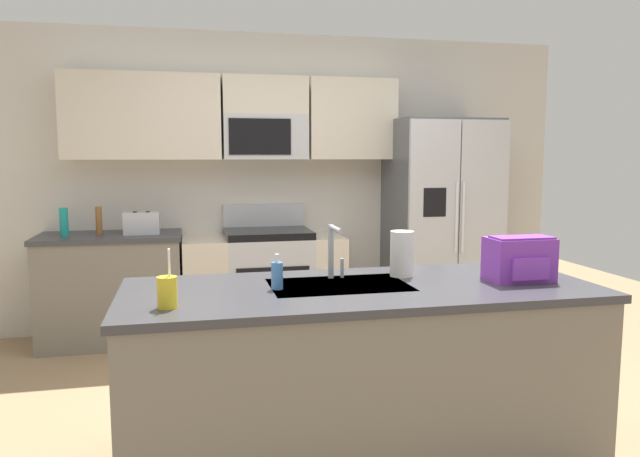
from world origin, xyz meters
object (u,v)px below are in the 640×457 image
at_px(refrigerator, 441,223).
at_px(drink_cup_yellow, 167,292).
at_px(paper_towel_roll, 402,254).
at_px(range_oven, 264,282).
at_px(soap_dispenser, 277,275).
at_px(bottle_teal, 64,222).
at_px(backpack, 520,258).
at_px(sink_faucet, 333,247).
at_px(pepper_mill, 99,221).
at_px(toaster, 142,223).

height_order(refrigerator, drink_cup_yellow, refrigerator).
bearing_deg(paper_towel_roll, range_oven, 102.35).
relative_size(soap_dispenser, paper_towel_roll, 0.71).
distance_m(bottle_teal, backpack, 3.47).
xyz_separation_m(sink_faucet, soap_dispenser, (-0.32, -0.17, -0.10)).
xyz_separation_m(drink_cup_yellow, soap_dispenser, (0.50, 0.25, -0.00)).
bearing_deg(refrigerator, backpack, -104.45).
relative_size(refrigerator, pepper_mill, 8.23).
distance_m(refrigerator, pepper_mill, 2.93).
bearing_deg(refrigerator, soap_dispenser, -129.44).
bearing_deg(refrigerator, toaster, 179.57).
height_order(pepper_mill, backpack, backpack).
relative_size(bottle_teal, soap_dispenser, 1.33).
xyz_separation_m(refrigerator, toaster, (-2.60, 0.02, 0.07)).
height_order(refrigerator, sink_faucet, refrigerator).
relative_size(range_oven, drink_cup_yellow, 5.37).
distance_m(refrigerator, backpack, 2.37).
distance_m(toaster, backpack, 3.06).
relative_size(refrigerator, toaster, 6.61).
xyz_separation_m(refrigerator, paper_towel_roll, (-1.13, -2.05, 0.09)).
bearing_deg(drink_cup_yellow, toaster, 96.15).
relative_size(toaster, bottle_teal, 1.24).
bearing_deg(pepper_mill, soap_dispenser, -64.21).
bearing_deg(soap_dispenser, pepper_mill, 115.79).
bearing_deg(range_oven, paper_towel_roll, -77.65).
height_order(sink_faucet, soap_dispenser, sink_faucet).
bearing_deg(backpack, bottle_teal, 138.33).
bearing_deg(toaster, bottle_teal, -179.12).
height_order(pepper_mill, soap_dispenser, pepper_mill).
bearing_deg(paper_towel_roll, drink_cup_yellow, -160.73).
distance_m(range_oven, pepper_mill, 1.45).
relative_size(refrigerator, paper_towel_roll, 7.71).
relative_size(pepper_mill, paper_towel_roll, 0.94).
bearing_deg(soap_dispenser, paper_towel_roll, 13.52).
height_order(pepper_mill, paper_towel_roll, paper_towel_roll).
distance_m(pepper_mill, bottle_teal, 0.26).
bearing_deg(sink_faucet, refrigerator, 53.65).
bearing_deg(soap_dispenser, range_oven, 84.38).
bearing_deg(pepper_mill, toaster, -8.48).
xyz_separation_m(bottle_teal, sink_faucet, (1.68, -2.06, 0.06)).
bearing_deg(paper_towel_roll, toaster, 125.18).
bearing_deg(bottle_teal, range_oven, 2.22).
xyz_separation_m(sink_faucet, backpack, (0.91, -0.25, -0.05)).
xyz_separation_m(refrigerator, backpack, (-0.59, -2.30, 0.09)).
bearing_deg(pepper_mill, sink_faucet, -56.04).
bearing_deg(refrigerator, range_oven, 177.42).
distance_m(toaster, soap_dispenser, 2.37).
bearing_deg(drink_cup_yellow, refrigerator, 46.70).
distance_m(pepper_mill, sink_faucet, 2.55).
xyz_separation_m(range_oven, toaster, (-1.00, -0.05, 0.55)).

